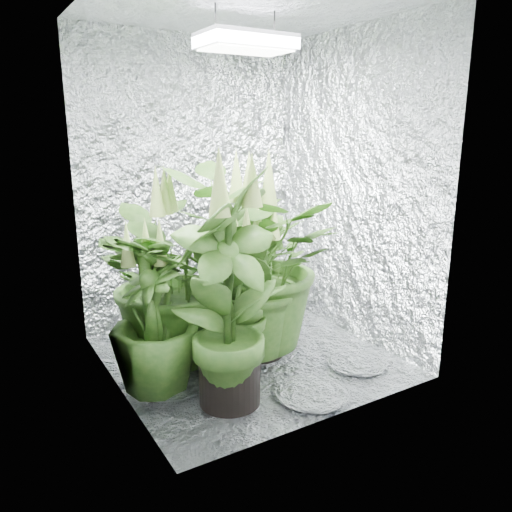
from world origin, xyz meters
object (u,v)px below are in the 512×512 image
object	(u,v)px
plant_e	(259,262)
circulation_fan	(274,290)
plant_c	(259,277)
plant_g	(239,299)
grow_lamp	(246,42)
plant_d	(155,316)
plant_b	(254,267)
plant_f	(228,292)
plant_a	(173,274)

from	to	relation	value
plant_e	circulation_fan	distance (m)	0.91
plant_c	plant_g	bearing A→B (deg)	-134.13
grow_lamp	plant_c	bearing A→B (deg)	45.23
plant_d	plant_g	xyz separation A→B (m)	(0.49, -0.02, 0.01)
plant_d	plant_e	distance (m)	0.74
plant_g	circulation_fan	world-z (taller)	plant_g
circulation_fan	plant_d	bearing A→B (deg)	-172.88
grow_lamp	plant_d	world-z (taller)	grow_lamp
plant_g	circulation_fan	xyz separation A→B (m)	(0.72, 0.75, -0.28)
plant_b	plant_c	xyz separation A→B (m)	(-0.10, -0.22, -0.00)
plant_b	plant_g	xyz separation A→B (m)	(-0.45, -0.59, 0.02)
plant_c	plant_d	xyz separation A→B (m)	(-0.85, -0.35, 0.01)
grow_lamp	plant_f	distance (m)	1.34
plant_d	plant_e	xyz separation A→B (m)	(0.71, 0.12, 0.17)
grow_lamp	plant_c	xyz separation A→B (m)	(0.22, 0.23, -1.41)
plant_a	plant_b	size ratio (longest dim) A/B	1.29
plant_f	plant_g	world-z (taller)	plant_f
plant_a	plant_b	bearing A→B (deg)	21.83
plant_c	circulation_fan	world-z (taller)	plant_c
plant_a	plant_b	world-z (taller)	plant_a
plant_c	circulation_fan	bearing A→B (deg)	46.28
grow_lamp	plant_a	world-z (taller)	grow_lamp
plant_b	plant_c	bearing A→B (deg)	-113.27
grow_lamp	circulation_fan	distance (m)	1.87
plant_f	grow_lamp	bearing A→B (deg)	50.28
plant_b	plant_f	size ratio (longest dim) A/B	0.72
plant_a	plant_d	xyz separation A→B (m)	(-0.22, -0.28, -0.13)
grow_lamp	plant_g	bearing A→B (deg)	-133.11
grow_lamp	plant_c	size ratio (longest dim) A/B	0.54
plant_b	circulation_fan	size ratio (longest dim) A/B	2.44
grow_lamp	circulation_fan	size ratio (longest dim) A/B	1.31
plant_e	plant_f	size ratio (longest dim) A/B	1.05
plant_c	plant_f	xyz separation A→B (m)	(-0.57, -0.65, 0.18)
plant_a	plant_g	size ratio (longest dim) A/B	1.26
plant_a	plant_f	xyz separation A→B (m)	(0.06, -0.58, 0.04)
plant_c	plant_b	bearing A→B (deg)	66.73
plant_c	plant_g	size ratio (longest dim) A/B	0.97
circulation_fan	plant_g	bearing A→B (deg)	-157.69
plant_b	plant_g	world-z (taller)	plant_g
grow_lamp	plant_e	bearing A→B (deg)	-1.36
plant_b	plant_d	distance (m)	1.11
grow_lamp	plant_e	world-z (taller)	grow_lamp
plant_c	grow_lamp	bearing A→B (deg)	-134.77
plant_f	circulation_fan	xyz separation A→B (m)	(0.94, 1.03, -0.44)
plant_b	plant_c	distance (m)	0.24
plant_e	plant_f	distance (m)	0.60
plant_e	plant_b	bearing A→B (deg)	61.93
circulation_fan	plant_c	bearing A→B (deg)	-157.48
grow_lamp	plant_a	distance (m)	1.34
plant_b	plant_a	bearing A→B (deg)	-158.17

